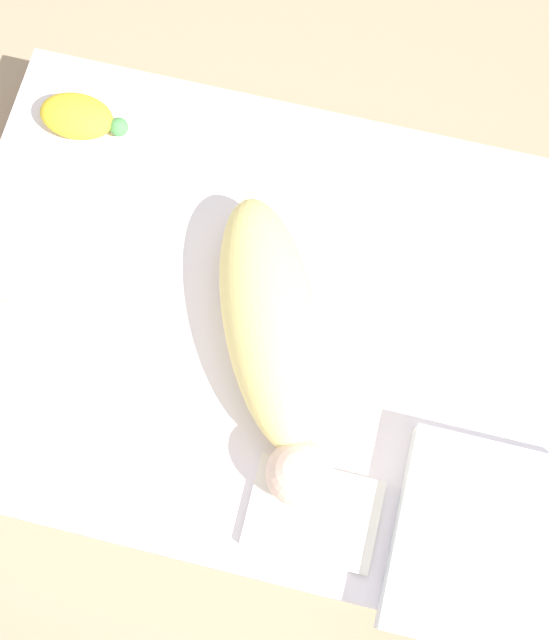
# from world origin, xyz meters

# --- Properties ---
(ground_plane) EXTENTS (12.00, 12.00, 0.00)m
(ground_plane) POSITION_xyz_m (0.00, 0.00, 0.00)
(ground_plane) COLOR #9E8466
(bed_mattress) EXTENTS (1.30, 0.94, 0.16)m
(bed_mattress) POSITION_xyz_m (0.00, 0.00, 0.08)
(bed_mattress) COLOR white
(bed_mattress) RESTS_ON ground_plane
(burp_cloth) EXTENTS (0.23, 0.17, 0.02)m
(burp_cloth) POSITION_xyz_m (0.15, -0.34, 0.17)
(burp_cloth) COLOR white
(burp_cloth) RESTS_ON bed_mattress
(swaddled_baby) EXTENTS (0.36, 0.58, 0.16)m
(swaddled_baby) POSITION_xyz_m (0.01, -0.05, 0.24)
(swaddled_baby) COLOR #EFDB7F
(swaddled_baby) RESTS_ON bed_mattress
(pillow) EXTENTS (0.30, 0.36, 0.07)m
(pillow) POSITION_xyz_m (0.45, -0.32, 0.19)
(pillow) COLOR white
(pillow) RESTS_ON bed_mattress
(turtle_plush) EXTENTS (0.18, 0.10, 0.07)m
(turtle_plush) POSITION_xyz_m (-0.49, 0.32, 0.19)
(turtle_plush) COLOR yellow
(turtle_plush) RESTS_ON bed_mattress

